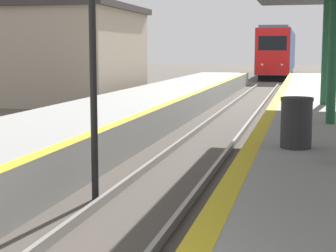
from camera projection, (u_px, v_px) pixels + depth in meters
The scene contains 3 objects.
train at pixel (279, 52), 56.28m from camera, with size 2.81×23.64×4.61m.
trash_bin at pixel (296, 123), 9.64m from camera, with size 0.56×0.56×0.88m.
station_building at pixel (44, 54), 28.31m from camera, with size 9.18×8.05×4.78m.
Camera 1 is at (2.50, -2.20, 2.59)m, focal length 60.00 mm.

